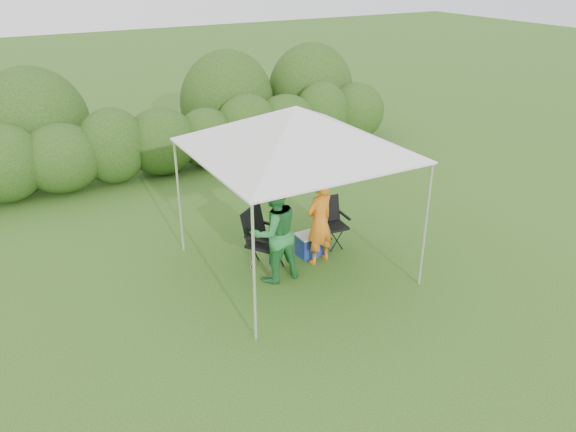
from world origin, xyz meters
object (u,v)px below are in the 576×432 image
chair_right (330,219)px  cooler (311,244)px  chair_left (261,235)px  woman (274,232)px  canopy (296,129)px  man (319,221)px

chair_right → cooler: 0.63m
chair_right → chair_left: 1.48m
woman → canopy: bearing=-161.7°
canopy → chair_left: size_ratio=2.90×
man → woman: bearing=-5.2°
chair_left → man: bearing=-54.8°
canopy → chair_left: canopy is taller
man → woman: (-0.94, -0.13, 0.09)m
chair_left → cooler: bearing=-39.4°
chair_right → chair_left: bearing=-170.1°
chair_right → man: size_ratio=0.58×
cooler → canopy: bearing=-154.4°
canopy → woman: 1.68m
chair_left → cooler: size_ratio=2.13×
chair_right → man: man is taller
chair_left → man: man is taller
chair_right → chair_left: size_ratio=0.85×
cooler → chair_right: bearing=20.6°
man → woman: woman is taller
chair_left → woman: 0.55m
chair_right → cooler: bearing=-154.0°
canopy → cooler: size_ratio=6.18×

